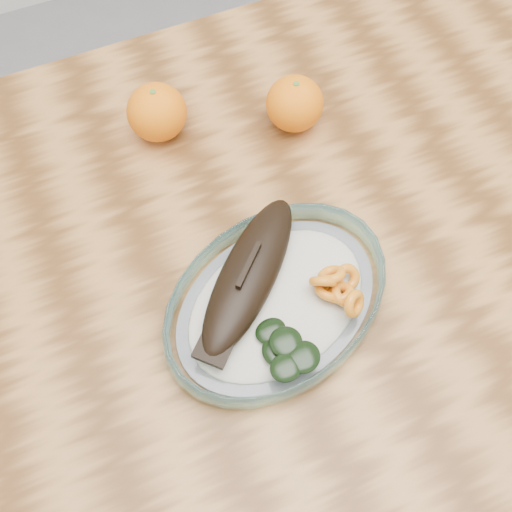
{
  "coord_description": "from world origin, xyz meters",
  "views": [
    {
      "loc": [
        -0.23,
        -0.36,
        1.43
      ],
      "look_at": [
        -0.09,
        -0.02,
        0.77
      ],
      "focal_mm": 45.0,
      "sensor_mm": 36.0,
      "label": 1
    }
  ],
  "objects_px": {
    "dining_table": "(310,260)",
    "orange_left": "(157,112)",
    "plated_meal": "(276,298)",
    "orange_right": "(295,104)"
  },
  "relations": [
    {
      "from": "dining_table",
      "to": "plated_meal",
      "type": "bearing_deg",
      "value": -138.04
    },
    {
      "from": "orange_left",
      "to": "dining_table",
      "type": "bearing_deg",
      "value": -58.79
    },
    {
      "from": "orange_right",
      "to": "plated_meal",
      "type": "bearing_deg",
      "value": -119.18
    },
    {
      "from": "plated_meal",
      "to": "orange_right",
      "type": "bearing_deg",
      "value": 41.51
    },
    {
      "from": "orange_left",
      "to": "orange_right",
      "type": "bearing_deg",
      "value": -18.29
    },
    {
      "from": "dining_table",
      "to": "orange_right",
      "type": "distance_m",
      "value": 0.21
    },
    {
      "from": "dining_table",
      "to": "plated_meal",
      "type": "distance_m",
      "value": 0.17
    },
    {
      "from": "plated_meal",
      "to": "orange_right",
      "type": "xyz_separation_m",
      "value": [
        0.13,
        0.24,
        0.02
      ]
    },
    {
      "from": "dining_table",
      "to": "orange_left",
      "type": "xyz_separation_m",
      "value": [
        -0.13,
        0.21,
        0.14
      ]
    },
    {
      "from": "dining_table",
      "to": "plated_meal",
      "type": "xyz_separation_m",
      "value": [
        -0.09,
        -0.08,
        0.12
      ]
    }
  ]
}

